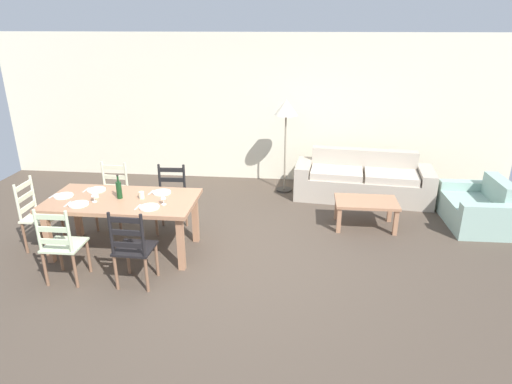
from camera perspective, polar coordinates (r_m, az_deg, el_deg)
name	(u,v)px	position (r m, az deg, el deg)	size (l,w,h in m)	color
ground_plane	(223,261)	(5.77, -4.28, -8.83)	(9.60, 9.60, 0.02)	#4A3D33
wall_far	(252,109)	(8.40, -0.58, 10.74)	(9.60, 0.16, 2.70)	beige
dining_table	(123,205)	(5.93, -16.87, -1.62)	(1.90, 0.96, 0.75)	#A97555
dining_chair_near_left	(62,245)	(5.55, -23.81, -6.27)	(0.42, 0.40, 0.96)	beige
dining_chair_near_right	(133,248)	(5.20, -15.62, -7.01)	(0.43, 0.41, 0.96)	black
dining_chair_far_left	(113,196)	(6.80, -17.98, -0.48)	(0.44, 0.43, 0.96)	beige
dining_chair_far_right	(171,199)	(6.48, -10.89, -0.88)	(0.44, 0.42, 0.96)	black
dining_chair_head_west	(37,215)	(6.53, -26.43, -2.63)	(0.41, 0.43, 0.96)	beige
dinner_plate_near_left	(79,204)	(5.87, -21.93, -1.47)	(0.24, 0.24, 0.02)	white
fork_near_left	(67,204)	(5.95, -23.20, -1.46)	(0.02, 0.17, 0.01)	silver
dinner_plate_near_right	(149,207)	(5.52, -13.61, -1.92)	(0.24, 0.24, 0.02)	white
fork_near_right	(138,207)	(5.57, -15.06, -1.90)	(0.02, 0.17, 0.01)	silver
dinner_plate_far_left	(97,190)	(6.29, -19.91, 0.26)	(0.24, 0.24, 0.02)	white
fork_far_left	(86,190)	(6.35, -21.13, 0.25)	(0.02, 0.17, 0.01)	silver
dinner_plate_far_right	(162,192)	(5.96, -12.08, -0.05)	(0.24, 0.24, 0.02)	white
fork_far_right	(151,192)	(6.01, -13.43, -0.05)	(0.02, 0.17, 0.01)	silver
dinner_plate_head_west	(64,196)	(6.23, -23.60, -0.45)	(0.24, 0.24, 0.02)	white
fork_head_west	(53,196)	(6.31, -24.78, -0.45)	(0.02, 0.17, 0.01)	silver
wine_bottle	(119,190)	(5.88, -17.29, 0.31)	(0.07, 0.07, 0.32)	#143819
wine_glass_near_left	(93,194)	(5.86, -20.27, -0.20)	(0.06, 0.06, 0.16)	white
wine_glass_near_right	(163,196)	(5.54, -11.91, -0.53)	(0.06, 0.06, 0.16)	white
coffee_cup_primary	(142,195)	(5.82, -14.58, -0.39)	(0.07, 0.07, 0.09)	beige
coffee_cup_secondary	(96,194)	(6.03, -19.98, -0.28)	(0.07, 0.07, 0.09)	beige
couch	(363,181)	(7.84, 13.60, 1.35)	(2.35, 1.02, 0.80)	#B2A593
coffee_table	(366,205)	(6.68, 14.04, -1.60)	(0.90, 0.56, 0.42)	#A97555
armchair_upholstered	(480,209)	(7.39, 26.95, -2.01)	(0.82, 1.17, 0.72)	#93B3A5
standing_lamp	(286,113)	(7.65, 3.91, 10.13)	(0.40, 0.40, 1.64)	#332D28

